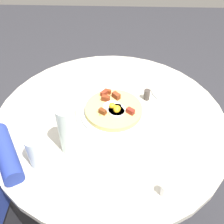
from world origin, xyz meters
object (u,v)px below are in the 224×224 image
at_px(water_bottle, 68,130).
at_px(pepper_shaker, 147,95).
at_px(pizza_plate, 114,112).
at_px(fork, 173,143).
at_px(water_glass, 37,151).
at_px(salt_shaker, 165,190).
at_px(bread_plate, 171,91).
at_px(breakfast_pizza, 114,109).
at_px(dining_table, 111,142).
at_px(knife, 163,142).

height_order(water_bottle, pepper_shaker, water_bottle).
bearing_deg(pizza_plate, fork, -35.38).
xyz_separation_m(water_glass, salt_shaker, (0.44, -0.11, -0.04)).
height_order(pizza_plate, pepper_shaker, pepper_shaker).
height_order(bread_plate, pepper_shaker, pepper_shaker).
xyz_separation_m(breakfast_pizza, salt_shaker, (0.18, -0.38, 0.00)).
relative_size(bread_plate, water_bottle, 0.91).
bearing_deg(pepper_shaker, salt_shaker, -86.51).
height_order(dining_table, pizza_plate, pizza_plate).
bearing_deg(knife, pizza_plate, 62.63).
xyz_separation_m(water_glass, water_bottle, (0.10, 0.07, 0.04)).
relative_size(pizza_plate, bread_plate, 1.53).
relative_size(pizza_plate, pepper_shaker, 5.64).
relative_size(bread_plate, knife, 1.05).
bearing_deg(water_glass, salt_shaker, -14.20).
xyz_separation_m(pizza_plate, fork, (0.23, -0.17, 0.00)).
height_order(dining_table, fork, fork).
bearing_deg(water_glass, pizza_plate, 46.23).
bearing_deg(fork, pepper_shaker, 28.94).
bearing_deg(pepper_shaker, water_glass, -137.63).
bearing_deg(dining_table, water_bottle, -130.00).
bearing_deg(water_bottle, fork, 4.60).
distance_m(breakfast_pizza, knife, 0.26).
xyz_separation_m(bread_plate, salt_shaker, (-0.09, -0.54, 0.02)).
relative_size(dining_table, knife, 5.54).
height_order(fork, water_bottle, water_bottle).
bearing_deg(breakfast_pizza, salt_shaker, -64.94).
bearing_deg(bread_plate, pizza_plate, -149.40).
bearing_deg(knife, bread_plate, -1.33).
bearing_deg(fork, breakfast_pizza, 65.82).
relative_size(dining_table, pizza_plate, 3.45).
height_order(fork, salt_shaker, salt_shaker).
relative_size(water_glass, pepper_shaker, 2.62).
height_order(dining_table, knife, knife).
relative_size(fork, water_glass, 1.34).
bearing_deg(pizza_plate, bread_plate, 30.60).
relative_size(pizza_plate, water_glass, 2.16).
xyz_separation_m(breakfast_pizza, water_glass, (-0.26, -0.27, 0.04)).
bearing_deg(dining_table, knife, -32.10).
distance_m(dining_table, salt_shaker, 0.45).
distance_m(fork, salt_shaker, 0.22).
height_order(knife, water_bottle, water_bottle).
bearing_deg(pizza_plate, salt_shaker, -64.88).
bearing_deg(knife, breakfast_pizza, 62.51).
xyz_separation_m(fork, pepper_shaker, (-0.09, 0.27, 0.02)).
distance_m(pizza_plate, bread_plate, 0.31).
height_order(pizza_plate, water_glass, water_glass).
height_order(pizza_plate, salt_shaker, salt_shaker).
bearing_deg(breakfast_pizza, water_bottle, -128.42).
bearing_deg(salt_shaker, dining_table, 118.39).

